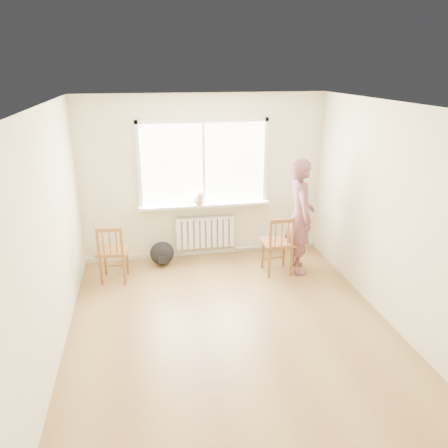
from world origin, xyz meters
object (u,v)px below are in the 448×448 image
cat (199,199)px  backpack (162,253)px  person (300,216)px  chair_left (113,253)px  chair_right (279,245)px

cat → backpack: 1.08m
person → chair_left: bearing=91.3°
cat → person: bearing=-34.3°
chair_left → cat: size_ratio=2.30×
chair_left → chair_right: size_ratio=0.95×
chair_left → person: size_ratio=0.50×
cat → backpack: bearing=-179.9°
chair_right → cat: bearing=-35.4°
person → backpack: size_ratio=4.59×
person → backpack: bearing=78.3°
chair_left → backpack: bearing=-141.3°
backpack → cat: bearing=9.3°
chair_right → backpack: bearing=-21.8°
chair_right → chair_left: bearing=-5.8°
chair_left → backpack: (0.74, 0.46, -0.26)m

